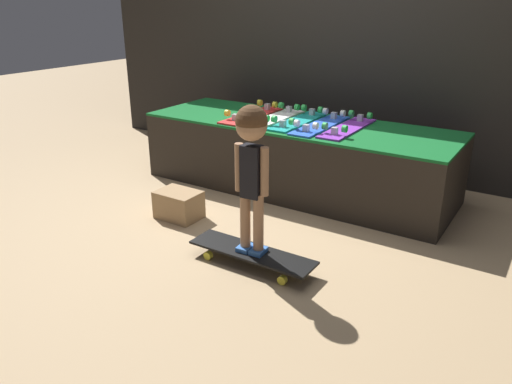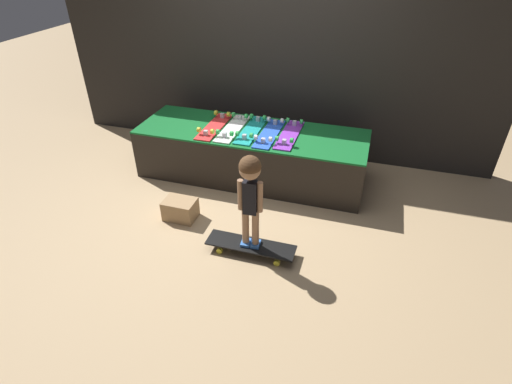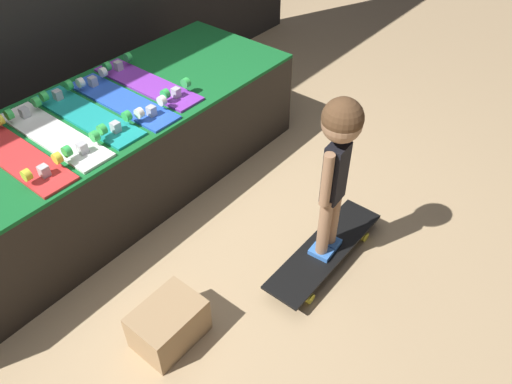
% 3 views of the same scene
% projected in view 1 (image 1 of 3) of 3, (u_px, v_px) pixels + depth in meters
% --- Properties ---
extents(ground_plane, '(16.00, 16.00, 0.00)m').
position_uv_depth(ground_plane, '(261.00, 210.00, 3.74)').
color(ground_plane, tan).
extents(back_wall, '(5.29, 0.10, 2.42)m').
position_uv_depth(back_wall, '(342.00, 31.00, 4.32)').
color(back_wall, black).
rests_on(back_wall, ground_plane).
extents(display_rack, '(2.50, 0.83, 0.56)m').
position_uv_depth(display_rack, '(297.00, 156.00, 4.06)').
color(display_rack, black).
rests_on(display_rack, ground_plane).
extents(skateboard_red_on_rack, '(0.18, 0.73, 0.09)m').
position_uv_depth(skateboard_red_on_rack, '(252.00, 114.00, 4.14)').
color(skateboard_red_on_rack, red).
rests_on(skateboard_red_on_rack, display_rack).
extents(skateboard_white_on_rack, '(0.18, 0.73, 0.09)m').
position_uv_depth(skateboard_white_on_rack, '(274.00, 117.00, 4.04)').
color(skateboard_white_on_rack, white).
rests_on(skateboard_white_on_rack, display_rack).
extents(skateboard_teal_on_rack, '(0.18, 0.73, 0.09)m').
position_uv_depth(skateboard_teal_on_rack, '(298.00, 120.00, 3.95)').
color(skateboard_teal_on_rack, teal).
rests_on(skateboard_teal_on_rack, display_rack).
extents(skateboard_blue_on_rack, '(0.18, 0.73, 0.09)m').
position_uv_depth(skateboard_blue_on_rack, '(321.00, 124.00, 3.82)').
color(skateboard_blue_on_rack, blue).
rests_on(skateboard_blue_on_rack, display_rack).
extents(skateboard_purple_on_rack, '(0.18, 0.73, 0.09)m').
position_uv_depth(skateboard_purple_on_rack, '(348.00, 127.00, 3.75)').
color(skateboard_purple_on_rack, purple).
rests_on(skateboard_purple_on_rack, display_rack).
extents(skateboard_on_floor, '(0.79, 0.21, 0.09)m').
position_uv_depth(skateboard_on_floor, '(252.00, 253.00, 2.95)').
color(skateboard_on_floor, black).
rests_on(skateboard_on_floor, ground_plane).
extents(child, '(0.21, 0.18, 0.87)m').
position_uv_depth(child, '(252.00, 152.00, 2.72)').
color(child, '#3870C6').
rests_on(child, skateboard_on_floor).
extents(storage_box, '(0.31, 0.22, 0.20)m').
position_uv_depth(storage_box, '(179.00, 205.00, 3.57)').
color(storage_box, '#A37F56').
rests_on(storage_box, ground_plane).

